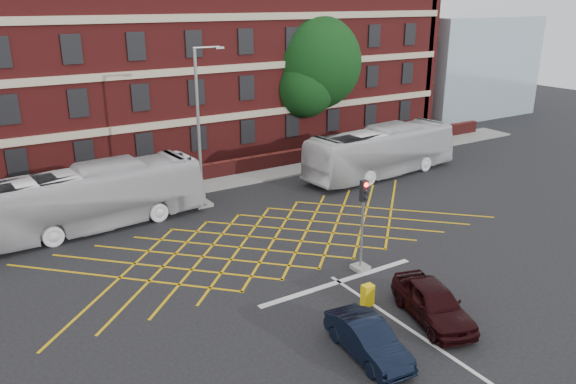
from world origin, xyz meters
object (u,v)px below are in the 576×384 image
bus_right (381,151)px  car_maroon (433,302)px  traffic_light_near (362,234)px  deciduous_tree (314,69)px  car_navy (368,339)px  utility_cabinet (368,295)px  bus_left (90,198)px  street_lamp (201,154)px

bus_right → car_maroon: 18.83m
traffic_light_near → deciduous_tree: bearing=60.9°
bus_right → car_navy: size_ratio=3.14×
traffic_light_near → utility_cabinet: size_ratio=4.74×
car_navy → deciduous_tree: 30.05m
bus_left → utility_cabinet: (7.30, -14.15, -1.26)m
car_navy → deciduous_tree: size_ratio=0.36×
car_maroon → traffic_light_near: bearing=101.9°
bus_right → deciduous_tree: 10.58m
bus_right → street_lamp: size_ratio=1.31×
car_navy → utility_cabinet: (2.17, 2.60, -0.18)m
car_maroon → deciduous_tree: deciduous_tree is taller
car_navy → deciduous_tree: bearing=65.0°
deciduous_tree → traffic_light_near: 23.48m
utility_cabinet → car_maroon: bearing=-56.6°
deciduous_tree → street_lamp: deciduous_tree is taller
traffic_light_near → car_maroon: bearing=-94.2°
bus_right → street_lamp: bearing=82.0°
deciduous_tree → street_lamp: (-13.82, -8.58, -3.12)m
car_navy → street_lamp: (1.32, 16.75, 2.57)m
bus_left → utility_cabinet: 15.97m
car_maroon → street_lamp: 16.64m
bus_right → utility_cabinet: bus_right is taller
traffic_light_near → bus_left: bearing=128.2°
street_lamp → utility_cabinet: street_lamp is taller
bus_left → bus_right: size_ratio=1.01×
utility_cabinet → street_lamp: bearing=93.4°
car_maroon → traffic_light_near: traffic_light_near is taller
car_navy → street_lamp: 17.00m
bus_left → car_navy: (5.14, -16.75, -1.07)m
car_navy → traffic_light_near: traffic_light_near is taller
bus_right → traffic_light_near: bearing=131.4°
deciduous_tree → utility_cabinet: (-12.97, -22.73, -5.87)m
street_lamp → bus_right: bearing=-3.9°
car_navy → traffic_light_near: size_ratio=0.90×
street_lamp → car_navy: bearing=-94.5°
bus_left → car_navy: 17.55m
bus_left → bus_right: bearing=-96.5°
car_maroon → bus_left: bearing=134.3°
car_navy → utility_cabinet: car_navy is taller
car_maroon → deciduous_tree: 27.99m
bus_left → bus_right: 19.53m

